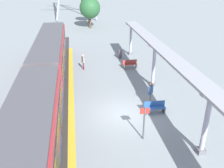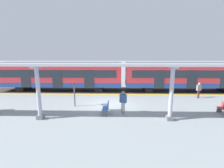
# 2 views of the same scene
# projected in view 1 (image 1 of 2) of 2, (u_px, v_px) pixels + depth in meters

# --- Properties ---
(ground_plane) EXTENTS (176.00, 176.00, 0.00)m
(ground_plane) POSITION_uv_depth(u_px,v_px,m) (124.00, 114.00, 17.60)
(ground_plane) COLOR gray
(tactile_edge_strip) EXTENTS (0.44, 34.16, 0.01)m
(tactile_edge_strip) POSITION_uv_depth(u_px,v_px,m) (71.00, 118.00, 17.09)
(tactile_edge_strip) COLOR gold
(tactile_edge_strip) RESTS_ON ground
(trackbed) EXTENTS (3.20, 46.16, 0.01)m
(trackbed) POSITION_uv_depth(u_px,v_px,m) (44.00, 121.00, 16.83)
(trackbed) COLOR #38332D
(trackbed) RESTS_ON ground
(train_near_carriage) EXTENTS (2.65, 14.73, 3.48)m
(train_near_carriage) POSITION_uv_depth(u_px,v_px,m) (26.00, 163.00, 10.55)
(train_near_carriage) COLOR #BD2D34
(train_near_carriage) RESTS_ON ground
(train_far_carriage) EXTENTS (2.65, 14.73, 3.48)m
(train_far_carriage) POSITION_uv_depth(u_px,v_px,m) (51.00, 54.00, 24.30)
(train_far_carriage) COLOR #BD2D34
(train_far_carriage) RESTS_ON ground
(canopy_pillar_second) EXTENTS (1.10, 0.44, 3.72)m
(canopy_pillar_second) POSITION_uv_depth(u_px,v_px,m) (206.00, 124.00, 13.08)
(canopy_pillar_second) COLOR slate
(canopy_pillar_second) RESTS_ON ground
(canopy_pillar_third) EXTENTS (1.10, 0.44, 3.72)m
(canopy_pillar_third) POSITION_uv_depth(u_px,v_px,m) (154.00, 65.00, 21.16)
(canopy_pillar_third) COLOR slate
(canopy_pillar_third) RESTS_ON ground
(canopy_pillar_fourth) EXTENTS (1.10, 0.44, 3.72)m
(canopy_pillar_fourth) POSITION_uv_depth(u_px,v_px,m) (131.00, 39.00, 29.13)
(canopy_pillar_fourth) COLOR slate
(canopy_pillar_fourth) RESTS_ON ground
(canopy_beam) EXTENTS (1.20, 27.36, 0.16)m
(canopy_beam) POSITION_uv_depth(u_px,v_px,m) (176.00, 61.00, 16.41)
(canopy_beam) COLOR #A8AAB2
(canopy_beam) RESTS_ON canopy_pillar_nearest
(bench_mid_platform) EXTENTS (1.51, 0.46, 0.86)m
(bench_mid_platform) POSITION_uv_depth(u_px,v_px,m) (155.00, 107.00, 17.62)
(bench_mid_platform) COLOR #2C59A5
(bench_mid_platform) RESTS_ON ground
(bench_far_end) EXTENTS (1.52, 0.52, 0.86)m
(bench_far_end) POSITION_uv_depth(u_px,v_px,m) (130.00, 64.00, 25.67)
(bench_far_end) COLOR #9D3C37
(bench_far_end) RESTS_ON ground
(trash_bin) EXTENTS (0.48, 0.48, 0.96)m
(trash_bin) POSITION_uv_depth(u_px,v_px,m) (120.00, 54.00, 28.57)
(trash_bin) COLOR #483E49
(trash_bin) RESTS_ON ground
(platform_info_sign) EXTENTS (0.56, 0.10, 2.20)m
(platform_info_sign) POSITION_uv_depth(u_px,v_px,m) (144.00, 120.00, 14.47)
(platform_info_sign) COLOR #4C4C51
(platform_info_sign) RESTS_ON ground
(passenger_waiting_near_edge) EXTENTS (0.31, 0.50, 1.60)m
(passenger_waiting_near_edge) POSITION_uv_depth(u_px,v_px,m) (83.00, 60.00, 25.02)
(passenger_waiting_near_edge) COLOR maroon
(passenger_waiting_near_edge) RESTS_ON ground
(passenger_by_the_benches) EXTENTS (0.48, 0.55, 1.77)m
(passenger_by_the_benches) POSITION_uv_depth(u_px,v_px,m) (151.00, 91.00, 18.49)
(passenger_by_the_benches) COLOR gray
(passenger_by_the_benches) RESTS_ON ground
(tree_left_background) EXTENTS (2.71, 2.71, 5.40)m
(tree_left_background) POSITION_uv_depth(u_px,v_px,m) (88.00, 1.00, 45.98)
(tree_left_background) COLOR brown
(tree_left_background) RESTS_ON ground
(tree_right_background) EXTENTS (3.52, 3.52, 5.18)m
(tree_right_background) POSITION_uv_depth(u_px,v_px,m) (90.00, 8.00, 42.14)
(tree_right_background) COLOR brown
(tree_right_background) RESTS_ON ground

